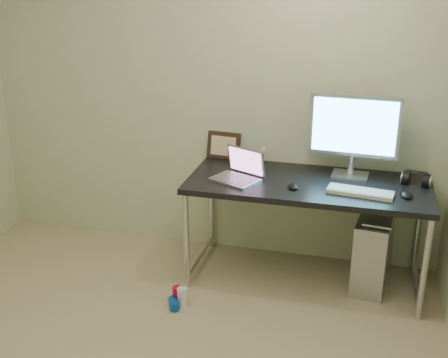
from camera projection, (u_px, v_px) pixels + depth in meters
wall_back at (208, 92)px, 4.14m from camera, size 3.50×0.02×2.50m
desk at (308, 192)px, 3.83m from camera, size 1.63×0.71×0.75m
tower_computer at (373, 250)px, 3.91m from camera, size 0.28×0.52×0.55m
cable_a at (368, 217)px, 4.11m from camera, size 0.01×0.16×0.69m
cable_b at (381, 222)px, 4.07m from camera, size 0.02×0.11×0.71m
can_red at (177, 295)px, 3.75m from camera, size 0.08×0.08×0.12m
can_white at (182, 297)px, 3.72m from camera, size 0.09×0.09×0.13m
can_blue at (174, 304)px, 3.70m from camera, size 0.11×0.13×0.06m
laptop at (239, 172)px, 3.83m from camera, size 0.38×0.35×0.21m
monitor at (354, 130)px, 3.79m from camera, size 0.61×0.19×0.57m
keyboard at (360, 192)px, 3.59m from camera, size 0.43×0.19×0.03m
mouse_right at (407, 194)px, 3.55m from camera, size 0.09×0.13×0.04m
mouse_left at (293, 185)px, 3.69m from camera, size 0.10×0.12×0.04m
headphones at (416, 180)px, 3.75m from camera, size 0.20×0.12×0.12m
picture_frame at (224, 145)px, 4.23m from camera, size 0.26×0.10×0.21m
webcam at (263, 152)px, 4.11m from camera, size 0.04×0.03×0.12m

